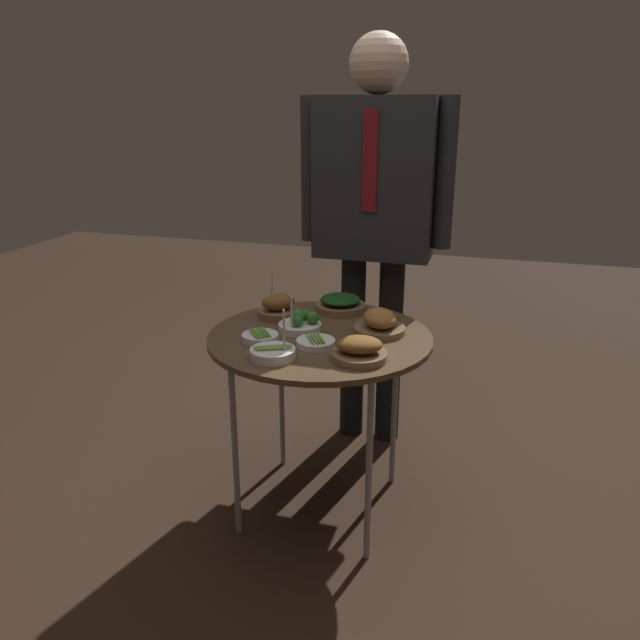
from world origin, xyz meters
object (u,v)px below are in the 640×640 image
Objects in this scene: bowl_roast_center at (380,323)px; bowl_asparagus_back_left at (273,353)px; bowl_roast_far_rim at (278,307)px; bowl_asparagus_back_right at (260,337)px; waiter_figure at (375,199)px; bowl_asparagus_mid_right at (316,342)px; bowl_spinach_mid_left at (342,304)px; serving_cart at (320,346)px; bowl_broccoli_front_right at (301,324)px; bowl_roast_near_rim at (359,350)px.

bowl_roast_center is 1.09× the size of bowl_asparagus_back_left.
bowl_roast_far_rim is (-0.37, 0.06, 0.00)m from bowl_roast_center.
bowl_asparagus_back_right is 0.07× the size of waiter_figure.
bowl_asparagus_mid_right is at bearing -93.60° from waiter_figure.
bowl_roast_far_rim is 1.48× the size of bowl_asparagus_back_right.
bowl_asparagus_back_right is (0.03, -0.24, -0.02)m from bowl_roast_far_rim.
bowl_roast_far_rim reaches higher than bowl_roast_center.
bowl_asparagus_back_left is (-0.25, -0.30, -0.02)m from bowl_roast_center.
bowl_roast_far_rim is at bearing 132.02° from bowl_asparagus_mid_right.
serving_cart is at bearing -91.07° from bowl_spinach_mid_left.
serving_cart is 0.68m from waiter_figure.
bowl_asparagus_back_left reaches higher than bowl_asparagus_back_right.
serving_cart is at bearing 33.20° from bowl_asparagus_back_right.
bowl_asparagus_back_right is at bearing -146.80° from serving_cart.
waiter_figure reaches higher than bowl_asparagus_back_left.
serving_cart is 6.25× the size of bowl_asparagus_back_right.
bowl_broccoli_front_right is 1.22× the size of bowl_asparagus_back_right.
waiter_figure is at bearing 98.91° from bowl_roast_near_rim.
bowl_roast_near_rim is (0.24, -0.18, 0.01)m from bowl_broccoli_front_right.
serving_cart is at bearing -95.89° from waiter_figure.
bowl_roast_far_rim is (-0.19, -0.12, 0.01)m from bowl_spinach_mid_left.
bowl_roast_center is 0.38m from bowl_asparagus_back_right.
bowl_asparagus_mid_right is at bearing -88.23° from bowl_spinach_mid_left.
bowl_roast_center is at bearing -75.40° from waiter_figure.
bowl_asparagus_back_left is at bearing -165.49° from bowl_roast_near_rim.
waiter_figure is at bearing 71.36° from bowl_asparagus_back_right.
bowl_spinach_mid_left is 0.25m from bowl_roast_center.
bowl_roast_far_rim is at bearing 96.26° from bowl_asparagus_back_right.
bowl_broccoli_front_right is 0.25m from bowl_roast_center.
bowl_roast_near_rim is 0.79m from waiter_figure.
bowl_spinach_mid_left is 1.54× the size of bowl_asparagus_back_right.
serving_cart is 0.20m from bowl_asparagus_back_right.
bowl_roast_center is 0.37m from bowl_roast_far_rim.
bowl_broccoli_front_right is 0.25m from bowl_asparagus_back_left.
bowl_asparagus_back_left is 0.85m from waiter_figure.
bowl_broccoli_front_right reaches higher than bowl_roast_center.
bowl_broccoli_front_right reaches higher than bowl_asparagus_mid_right.
serving_cart is 0.45× the size of waiter_figure.
bowl_broccoli_front_right is 0.09× the size of waiter_figure.
bowl_broccoli_front_right is 0.79× the size of bowl_spinach_mid_left.
bowl_asparagus_back_left is (-0.09, -0.13, 0.00)m from bowl_asparagus_mid_right.
bowl_asparagus_back_left reaches higher than bowl_roast_center.
waiter_figure is (0.05, 0.29, 0.33)m from bowl_spinach_mid_left.
serving_cart is 0.24m from bowl_roast_far_rim.
bowl_broccoli_front_right reaches higher than bowl_roast_near_rim.
bowl_broccoli_front_right is 0.86× the size of bowl_roast_near_rim.
serving_cart is 4.71× the size of bowl_asparagus_back_left.
waiter_figure is at bearing 104.60° from bowl_roast_center.
bowl_spinach_mid_left is at bearing 72.06° from bowl_broccoli_front_right.
bowl_roast_far_rim is (-0.19, 0.13, 0.07)m from serving_cart.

